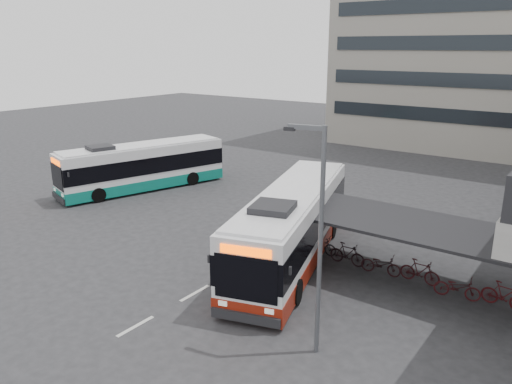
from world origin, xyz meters
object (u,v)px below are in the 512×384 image
Objects in this scene: bus_teal at (143,167)px; pedestrian at (257,215)px; lamp_post at (318,230)px; bus_main at (292,226)px.

bus_teal is 11.01m from pedestrian.
bus_teal is 1.58× the size of lamp_post.
lamp_post is at bearing -10.47° from bus_teal.
bus_main is 4.30m from pedestrian.
bus_main reaches higher than pedestrian.
bus_main is 14.96m from bus_teal.
lamp_post is (4.34, -5.55, 2.46)m from bus_main.
bus_main is 7.55× the size of pedestrian.
bus_main is 1.08× the size of bus_teal.
bus_main is at bearing 0.99° from bus_teal.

